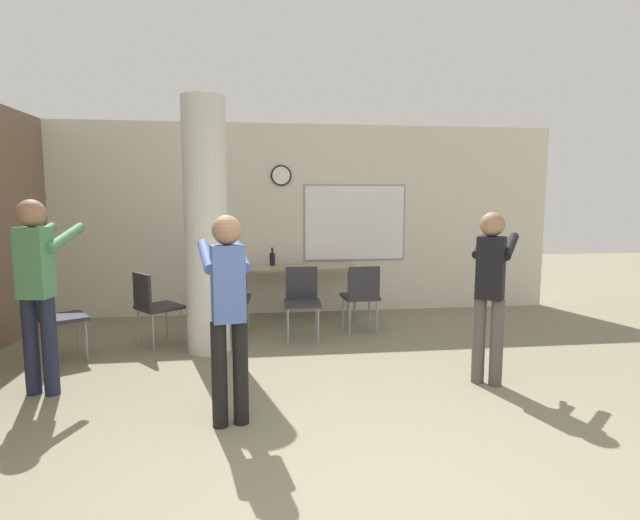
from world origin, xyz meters
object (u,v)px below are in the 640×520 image
object	(u,v)px
person_watching_back	(38,281)
person_playing_side	(490,284)
person_playing_front	(228,303)
chair_near_pillar	(154,303)
chair_table_left	(232,295)
chair_table_right	(361,293)
folding_table	(297,270)
chair_by_left_wall	(55,313)
chair_table_front	(302,297)
bottle_on_table	(272,259)

from	to	relation	value
person_watching_back	person_playing_side	size ratio (longest dim) A/B	1.07
person_playing_front	person_playing_side	bearing A→B (deg)	13.35
chair_near_pillar	chair_table_left	distance (m)	0.96
chair_table_right	person_playing_side	world-z (taller)	person_playing_side
folding_table	chair_table_left	bearing A→B (deg)	-139.82
chair_by_left_wall	person_playing_side	xyz separation A→B (m)	(4.24, -1.20, 0.43)
chair_table_left	person_watching_back	bearing A→B (deg)	-131.92
person_watching_back	chair_table_front	bearing A→B (deg)	31.39
bottle_on_table	chair_table_right	distance (m)	1.50
folding_table	person_playing_front	size ratio (longest dim) A/B	1.07
chair_near_pillar	chair_table_front	bearing A→B (deg)	4.02
chair_table_right	person_watching_back	distance (m)	3.64
chair_table_right	chair_table_front	xyz separation A→B (m)	(-0.78, -0.17, 0.00)
person_watching_back	person_playing_side	distance (m)	4.00
folding_table	chair_table_right	distance (m)	1.15
chair_table_right	chair_table_front	bearing A→B (deg)	-167.70
bottle_on_table	person_playing_front	size ratio (longest dim) A/B	0.16
chair_table_left	person_playing_front	bearing A→B (deg)	-87.74
chair_near_pillar	person_playing_side	world-z (taller)	person_playing_side
chair_by_left_wall	person_playing_front	size ratio (longest dim) A/B	0.55
chair_table_right	person_playing_side	distance (m)	2.11
bottle_on_table	chair_table_left	distance (m)	1.08
chair_table_left	person_playing_side	size ratio (longest dim) A/B	0.55
bottle_on_table	person_playing_side	world-z (taller)	person_playing_side
folding_table	chair_table_left	xyz separation A→B (m)	(-0.88, -0.74, -0.19)
chair_near_pillar	chair_table_left	size ratio (longest dim) A/B	1.00
chair_table_front	person_playing_front	world-z (taller)	person_playing_front
chair_by_left_wall	chair_table_left	world-z (taller)	same
chair_table_front	person_playing_side	xyz separation A→B (m)	(1.57, -1.74, 0.43)
chair_by_left_wall	person_playing_side	bearing A→B (deg)	-15.86
person_playing_front	bottle_on_table	bearing A→B (deg)	82.66
person_playing_side	person_playing_front	xyz separation A→B (m)	(-2.33, -0.55, 0.00)
chair_table_right	chair_near_pillar	distance (m)	2.54
chair_table_right	chair_table_front	size ratio (longest dim) A/B	1.00
folding_table	chair_by_left_wall	xyz separation A→B (m)	(-2.68, -1.54, -0.19)
folding_table	chair_table_front	xyz separation A→B (m)	(-0.01, -1.00, -0.19)
folding_table	bottle_on_table	xyz separation A→B (m)	(-0.34, 0.12, 0.15)
folding_table	person_watching_back	world-z (taller)	person_watching_back
chair_near_pillar	folding_table	bearing A→B (deg)	32.55
chair_table_front	person_playing_front	xyz separation A→B (m)	(-0.76, -2.30, 0.43)
chair_table_left	person_playing_front	xyz separation A→B (m)	(0.10, -2.56, 0.43)
folding_table	chair_table_left	distance (m)	1.17
chair_table_right	chair_by_left_wall	xyz separation A→B (m)	(-3.45, -0.71, 0.00)
bottle_on_table	chair_by_left_wall	size ratio (longest dim) A/B	0.30
chair_table_right	person_watching_back	bearing A→B (deg)	-152.76
folding_table	chair_by_left_wall	world-z (taller)	chair_by_left_wall
chair_table_right	person_watching_back	xyz separation A→B (m)	(-3.20, -1.65, 0.49)
person_watching_back	chair_near_pillar	bearing A→B (deg)	63.35
chair_table_right	chair_near_pillar	size ratio (longest dim) A/B	1.00
chair_by_left_wall	person_playing_side	distance (m)	4.43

